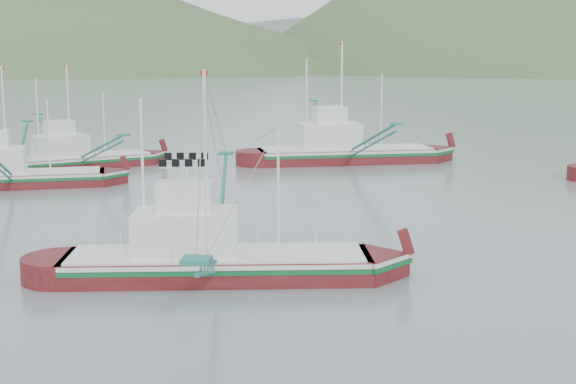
# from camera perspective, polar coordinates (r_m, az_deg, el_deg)

# --- Properties ---
(ground) EXTENTS (1200.00, 1200.00, 0.00)m
(ground) POSITION_cam_1_polar(r_m,az_deg,el_deg) (31.84, -0.97, -7.54)
(ground) COLOR slate
(ground) RESTS_ON ground
(main_boat) EXTENTS (13.39, 23.53, 9.57)m
(main_boat) POSITION_cam_1_polar(r_m,az_deg,el_deg) (34.24, -5.39, -3.68)
(main_boat) COLOR #520D0F
(main_boat) RESTS_ON ground
(bg_boat_left) EXTENTS (13.08, 22.32, 9.28)m
(bg_boat_left) POSITION_cam_1_polar(r_m,az_deg,el_deg) (60.69, -19.06, 2.01)
(bg_boat_left) COLOR #520D0F
(bg_boat_left) RESTS_ON ground
(bg_boat_far) EXTENTS (15.97, 27.40, 11.31)m
(bg_boat_far) POSITION_cam_1_polar(r_m,az_deg,el_deg) (70.23, 4.08, 3.79)
(bg_boat_far) COLOR #520D0F
(bg_boat_far) RESTS_ON ground
(bg_boat_extra) EXTENTS (17.29, 20.30, 9.28)m
(bg_boat_extra) POSITION_cam_1_polar(r_m,az_deg,el_deg) (68.82, -14.96, 3.25)
(bg_boat_extra) COLOR #520D0F
(bg_boat_extra) RESTS_ON ground
(ridge_distant) EXTENTS (960.00, 400.00, 240.00)m
(ridge_distant) POSITION_cam_1_polar(r_m,az_deg,el_deg) (590.88, 7.79, 8.88)
(ridge_distant) COLOR slate
(ridge_distant) RESTS_ON ground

